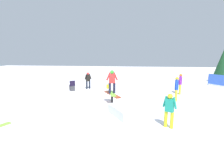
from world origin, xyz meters
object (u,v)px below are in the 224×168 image
(folding_chair, at_px, (72,86))
(rail_feature, at_px, (112,95))
(backpack_on_snow, at_px, (108,86))
(bystander_black, at_px, (88,80))
(pine_tree_near, at_px, (224,61))
(bystander_purple, at_px, (180,83))
(main_rider_on_rail, at_px, (112,82))
(bystander_blue, at_px, (177,88))
(bystander_teal, at_px, (169,109))

(folding_chair, bearing_deg, rail_feature, 106.47)
(folding_chair, bearing_deg, backpack_on_snow, 175.21)
(bystander_black, height_order, pine_tree_near, pine_tree_near)
(rail_feature, bearing_deg, backpack_on_snow, -19.75)
(rail_feature, bearing_deg, bystander_purple, -86.36)
(main_rider_on_rail, height_order, backpack_on_snow, main_rider_on_rail)
(pine_tree_near, bearing_deg, bystander_blue, 140.40)
(bystander_black, bearing_deg, bystander_purple, 134.30)
(rail_feature, height_order, bystander_purple, bystander_purple)
(bystander_purple, distance_m, folding_chair, 8.64)
(bystander_purple, xyz_separation_m, bystander_teal, (-6.41, 2.06, -0.05))
(bystander_black, height_order, folding_chair, bystander_black)
(rail_feature, height_order, main_rider_on_rail, main_rider_on_rail)
(rail_feature, distance_m, bystander_teal, 4.15)
(bystander_teal, height_order, backpack_on_snow, bystander_teal)
(bystander_black, relative_size, backpack_on_snow, 4.27)
(bystander_purple, distance_m, backpack_on_snow, 6.05)
(bystander_black, relative_size, folding_chair, 1.65)
(bystander_teal, bearing_deg, folding_chair, 164.80)
(bystander_black, bearing_deg, rail_feature, 83.63)
(main_rider_on_rail, bearing_deg, bystander_purple, -70.80)
(bystander_purple, distance_m, pine_tree_near, 8.34)
(bystander_black, relative_size, bystander_purple, 0.92)
(main_rider_on_rail, relative_size, bystander_blue, 0.94)
(bystander_teal, distance_m, bystander_blue, 4.57)
(bystander_purple, bearing_deg, rail_feature, -41.76)
(folding_chair, height_order, backpack_on_snow, folding_chair)
(main_rider_on_rail, xyz_separation_m, backpack_on_snow, (4.85, 0.96, -1.23))
(folding_chair, bearing_deg, pine_tree_near, 170.87)
(bystander_teal, xyz_separation_m, bystander_blue, (4.38, -1.31, 0.06))
(pine_tree_near, bearing_deg, main_rider_on_rail, 130.89)
(bystander_purple, bearing_deg, main_rider_on_rail, -41.76)
(main_rider_on_rail, xyz_separation_m, bystander_teal, (-3.06, -2.80, -0.57))
(main_rider_on_rail, height_order, bystander_purple, main_rider_on_rail)
(bystander_purple, distance_m, bystander_blue, 2.16)
(pine_tree_near, bearing_deg, folding_chair, 111.69)
(backpack_on_snow, bearing_deg, bystander_blue, 40.19)
(bystander_blue, bearing_deg, bystander_teal, 179.18)
(main_rider_on_rail, relative_size, backpack_on_snow, 4.41)
(bystander_purple, xyz_separation_m, folding_chair, (0.13, 8.63, -0.47))
(bystander_teal, distance_m, folding_chair, 9.27)
(bystander_purple, relative_size, folding_chair, 1.79)
(bystander_black, height_order, backpack_on_snow, bystander_black)
(main_rider_on_rail, relative_size, folding_chair, 1.70)
(bystander_purple, xyz_separation_m, bystander_blue, (-2.03, 0.75, 0.01))
(bystander_black, distance_m, bystander_teal, 9.32)
(bystander_blue, relative_size, folding_chair, 1.82)
(folding_chair, bearing_deg, bystander_black, -168.05)
(bystander_teal, xyz_separation_m, pine_tree_near, (12.26, -7.83, 1.50))
(bystander_purple, height_order, bystander_teal, bystander_purple)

